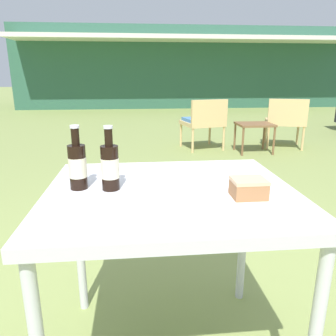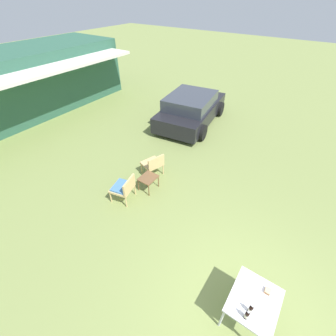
# 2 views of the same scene
# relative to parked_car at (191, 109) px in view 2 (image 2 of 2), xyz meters

# --- Properties ---
(ground_plane) EXTENTS (60.00, 60.00, 0.00)m
(ground_plane) POSITION_rel_parked_car_xyz_m (-5.97, -4.67, -0.62)
(ground_plane) COLOR olive
(parked_car) EXTENTS (4.08, 2.52, 1.27)m
(parked_car) POSITION_rel_parked_car_xyz_m (0.00, 0.00, 0.00)
(parked_car) COLOR black
(parked_car) RESTS_ON ground_plane
(wicker_chair_cushioned) EXTENTS (0.68, 0.66, 0.77)m
(wicker_chair_cushioned) POSITION_rel_parked_car_xyz_m (-5.05, -0.83, -0.17)
(wicker_chair_cushioned) COLOR tan
(wicker_chair_cushioned) RESTS_ON ground_plane
(wicker_chair_plain) EXTENTS (0.71, 0.68, 0.77)m
(wicker_chair_plain) POSITION_rel_parked_car_xyz_m (-3.76, -0.85, -0.17)
(wicker_chair_plain) COLOR tan
(wicker_chair_plain) RESTS_ON ground_plane
(garden_side_table) EXTENTS (0.51, 0.44, 0.44)m
(garden_side_table) POSITION_rel_parked_car_xyz_m (-4.35, -1.12, -0.24)
(garden_side_table) COLOR brown
(garden_side_table) RESTS_ON ground_plane
(patio_table) EXTENTS (0.88, 0.76, 0.74)m
(patio_table) POSITION_rel_parked_car_xyz_m (-5.97, -4.67, 0.05)
(patio_table) COLOR silver
(patio_table) RESTS_ON ground_plane
(cake_on_plate) EXTENTS (0.23, 0.23, 0.07)m
(cake_on_plate) POSITION_rel_parked_car_xyz_m (-5.74, -4.79, 0.14)
(cake_on_plate) COLOR white
(cake_on_plate) RESTS_ON patio_table
(cola_bottle_near) EXTENTS (0.06, 0.06, 0.23)m
(cola_bottle_near) POSITION_rel_parked_car_xyz_m (-6.18, -4.65, 0.21)
(cola_bottle_near) COLOR black
(cola_bottle_near) RESTS_ON patio_table
(cola_bottle_far) EXTENTS (0.06, 0.06, 0.23)m
(cola_bottle_far) POSITION_rel_parked_car_xyz_m (-6.30, -4.62, 0.21)
(cola_bottle_far) COLOR black
(cola_bottle_far) RESTS_ON patio_table
(fork) EXTENTS (0.18, 0.02, 0.01)m
(fork) POSITION_rel_parked_car_xyz_m (-5.83, -4.79, 0.12)
(fork) COLOR silver
(fork) RESTS_ON patio_table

